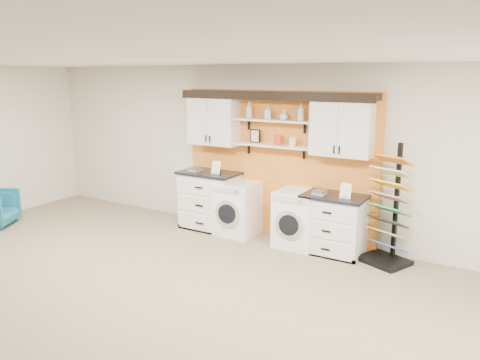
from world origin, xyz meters
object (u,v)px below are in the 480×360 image
Objects in this scene: base_cabinet_right at (334,224)px; dryer at (298,218)px; washer at (238,208)px; sample_rack at (388,226)px; base_cabinet_left at (210,200)px.

dryer is (-0.58, -0.00, -0.01)m from base_cabinet_right.
washer is (-1.68, -0.00, -0.00)m from base_cabinet_right.
sample_rack reaches higher than washer.
dryer is 0.52× the size of sample_rack.
sample_rack reaches higher than dryer.
base_cabinet_left is at bearing -180.00° from base_cabinet_right.
base_cabinet_right reaches higher than dryer.
sample_rack is at bearing 2.51° from base_cabinet_right.
base_cabinet_right is at bearing -155.07° from sample_rack.
base_cabinet_left is 1.68m from dryer.
base_cabinet_left is 0.60× the size of sample_rack.
washer is 2.46m from sample_rack.
washer is (0.58, -0.00, -0.05)m from base_cabinet_left.
washer is at bearing -0.33° from base_cabinet_left.
base_cabinet_left reaches higher than washer.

